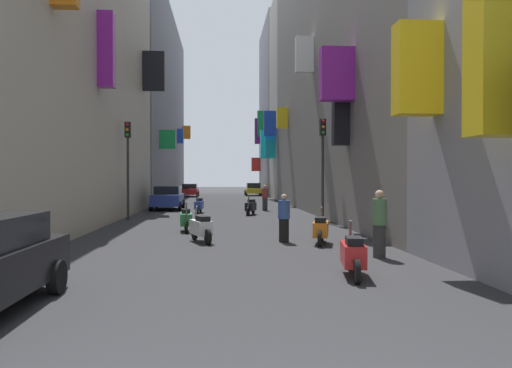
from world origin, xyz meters
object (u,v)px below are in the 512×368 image
parked_car_red (190,190)px  scooter_blue (199,205)px  scooter_orange (321,229)px  pedestrian_crossing (265,198)px  scooter_white (201,228)px  scooter_black (251,207)px  pedestrian_near_right (379,224)px  parked_car_blue (168,197)px  parked_car_yellow (253,189)px  scooter_green (186,219)px  scooter_red (353,254)px  traffic_light_near_corner (323,153)px  traffic_light_far_corner (128,154)px  pedestrian_near_left (284,218)px

parked_car_red → scooter_blue: parked_car_red is taller
scooter_orange → pedestrian_crossing: bearing=91.4°
scooter_white → scooter_orange: (3.72, -0.71, -0.00)m
scooter_black → pedestrian_near_right: pedestrian_near_right is taller
scooter_black → parked_car_blue: bearing=136.8°
parked_car_red → parked_car_yellow: parked_car_yellow is taller
pedestrian_near_right → scooter_green: bearing=130.8°
parked_car_red → scooter_orange: parked_car_red is taller
pedestrian_crossing → pedestrian_near_right: size_ratio=0.92×
scooter_blue → pedestrian_crossing: size_ratio=1.16×
scooter_blue → scooter_orange: size_ratio=1.07×
parked_car_yellow → scooter_black: bearing=-94.2°
scooter_red → traffic_light_near_corner: (1.91, 11.59, 2.74)m
scooter_red → traffic_light_near_corner: 12.06m
scooter_white → scooter_blue: same height
scooter_white → scooter_orange: size_ratio=1.05×
parked_car_red → scooter_black: 25.54m
parked_car_red → scooter_red: size_ratio=2.19×
parked_car_red → traffic_light_far_corner: (-1.11, -27.89, 2.46)m
parked_car_blue → pedestrian_crossing: (6.15, -1.48, 0.00)m
parked_car_red → scooter_blue: 23.44m
scooter_blue → pedestrian_near_left: pedestrian_near_left is taller
traffic_light_near_corner → pedestrian_crossing: bearing=103.8°
parked_car_red → pedestrian_near_left: pedestrian_near_left is taller
scooter_blue → traffic_light_near_corner: (5.94, -6.27, 2.74)m
pedestrian_near_left → traffic_light_near_corner: 7.28m
scooter_black → pedestrian_crossing: pedestrian_crossing is taller
pedestrian_near_left → scooter_orange: bearing=-26.7°
pedestrian_crossing → parked_car_red: bearing=105.6°
scooter_white → scooter_green: same height
pedestrian_crossing → traffic_light_far_corner: bearing=-139.7°
parked_car_red → pedestrian_crossing: pedestrian_crossing is taller
pedestrian_near_left → traffic_light_far_corner: size_ratio=0.33×
parked_car_red → pedestrian_near_left: 36.33m
parked_car_blue → pedestrian_near_right: size_ratio=2.32×
parked_car_red → scooter_red: (6.10, -41.20, -0.27)m
parked_car_blue → parked_car_yellow: bearing=72.7°
scooter_green → scooter_black: bearing=68.8°
parked_car_blue → scooter_red: parked_car_blue is taller
traffic_light_near_corner → scooter_white: bearing=-130.7°
parked_car_red → scooter_red: 41.65m
scooter_red → scooter_green: 9.40m
scooter_black → parked_car_red: bearing=101.3°
scooter_orange → traffic_light_far_corner: (-7.55, 8.58, 2.73)m
parked_car_yellow → scooter_red: size_ratio=2.08×
parked_car_blue → pedestrian_near_left: 16.54m
parked_car_red → parked_car_blue: bearing=-90.2°
scooter_red → pedestrian_near_right: size_ratio=1.08×
parked_car_blue → traffic_light_far_corner: traffic_light_far_corner is taller
scooter_green → scooter_red: bearing=-64.2°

